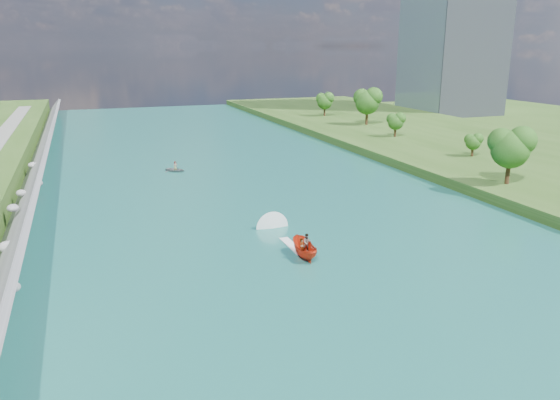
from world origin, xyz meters
name	(u,v)px	position (x,y,z in m)	size (l,w,h in m)	color
ground	(328,272)	(0.00, 0.00, 0.00)	(260.00, 260.00, 0.00)	#2D5119
river_water	(258,209)	(0.00, 20.00, 0.05)	(55.00, 240.00, 0.10)	#185C4C
riprap_bank	(19,220)	(-25.85, 18.94, 1.81)	(4.67, 236.00, 4.30)	slate
office_tower	(456,5)	(82.50, 95.00, 30.00)	(22.00, 22.00, 60.00)	gray
motorboat	(299,245)	(-0.74, 5.02, 0.85)	(3.60, 19.07, 2.03)	red
raft	(175,169)	(-5.87, 43.70, 0.48)	(3.99, 4.00, 1.60)	gray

